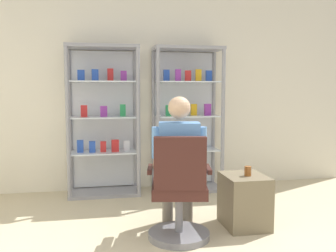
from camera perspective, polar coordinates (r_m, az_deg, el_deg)
The scene contains 7 objects.
back_wall at distance 5.12m, azimuth -3.81°, elevation 5.60°, with size 6.00×0.10×2.70m, color silver.
display_cabinet_left at distance 4.86m, azimuth -9.89°, elevation 0.94°, with size 0.90×0.45×1.90m.
display_cabinet_right at distance 5.00m, azimuth 2.82°, elevation 1.23°, with size 0.90×0.45×1.90m.
office_chair at distance 3.36m, azimuth 1.73°, elevation -10.91°, with size 0.60×0.57×0.96m.
seated_shopkeeper at distance 3.45m, azimuth 1.65°, elevation -5.05°, with size 0.54×0.61×1.29m.
storage_crate at distance 3.82m, azimuth 11.61°, elevation -11.16°, with size 0.41×0.48×0.51m, color #72664C.
tea_glass at distance 3.72m, azimuth 12.13°, elevation -6.77°, with size 0.07×0.07×0.09m, color brown.
Camera 1 is at (-0.62, -2.08, 1.35)m, focal length 39.77 mm.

